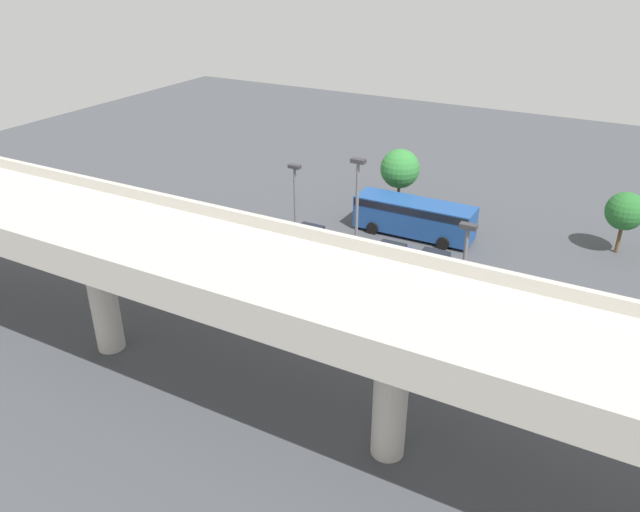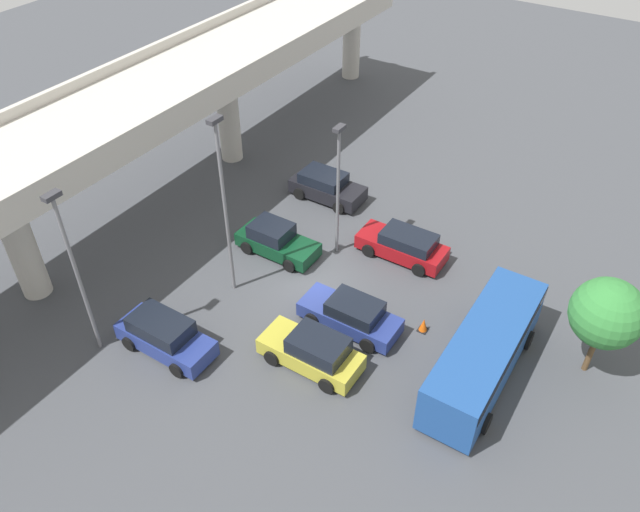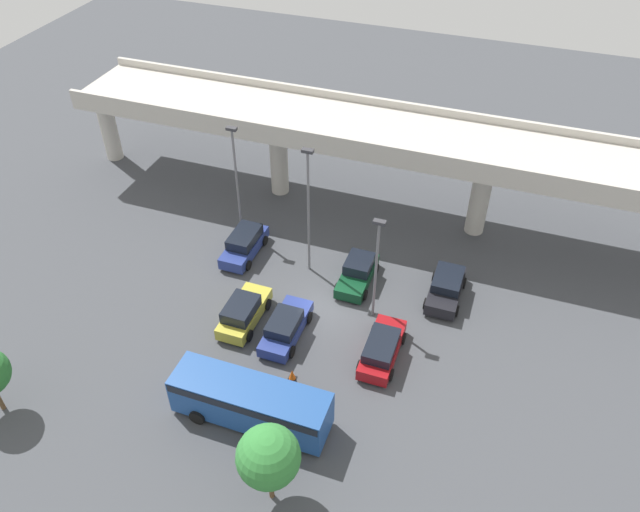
{
  "view_description": "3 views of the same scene",
  "coord_description": "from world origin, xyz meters",
  "px_view_note": "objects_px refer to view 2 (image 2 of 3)",
  "views": [
    {
      "loc": [
        -14.16,
        28.94,
        18.15
      ],
      "look_at": [
        1.42,
        0.53,
        1.88
      ],
      "focal_mm": 35.0,
      "sensor_mm": 36.0,
      "label": 1
    },
    {
      "loc": [
        -18.93,
        -12.27,
        20.56
      ],
      "look_at": [
        0.08,
        -0.17,
        1.98
      ],
      "focal_mm": 35.0,
      "sensor_mm": 36.0,
      "label": 2
    },
    {
      "loc": [
        8.96,
        -25.86,
        27.49
      ],
      "look_at": [
        -0.91,
        1.9,
        2.61
      ],
      "focal_mm": 35.0,
      "sensor_mm": 36.0,
      "label": 3
    }
  ],
  "objects_px": {
    "parked_car_2": "(351,315)",
    "parked_car_5": "(326,186)",
    "lamp_post_mid_lot": "(74,264)",
    "lamp_post_by_overpass": "(224,198)",
    "tree_front_centre": "(607,313)",
    "parked_car_0": "(164,335)",
    "parked_car_3": "(276,240)",
    "lamp_post_near_aisle": "(338,181)",
    "traffic_cone": "(423,325)",
    "parked_car_1": "(313,352)",
    "shuttle_bus": "(485,350)",
    "parked_car_4": "(404,245)"
  },
  "relations": [
    {
      "from": "shuttle_bus",
      "to": "lamp_post_mid_lot",
      "type": "xyz_separation_m",
      "value": [
        -7.5,
        14.69,
        3.24
      ]
    },
    {
      "from": "parked_car_2",
      "to": "lamp_post_near_aisle",
      "type": "height_order",
      "value": "lamp_post_near_aisle"
    },
    {
      "from": "parked_car_4",
      "to": "parked_car_5",
      "type": "distance_m",
      "value": 6.68
    },
    {
      "from": "parked_car_0",
      "to": "parked_car_3",
      "type": "distance_m",
      "value": 8.09
    },
    {
      "from": "parked_car_4",
      "to": "lamp_post_mid_lot",
      "type": "distance_m",
      "value": 15.79
    },
    {
      "from": "parked_car_3",
      "to": "parked_car_5",
      "type": "xyz_separation_m",
      "value": [
        5.66,
        0.47,
        0.03
      ]
    },
    {
      "from": "lamp_post_mid_lot",
      "to": "lamp_post_by_overpass",
      "type": "relative_size",
      "value": 0.89
    },
    {
      "from": "parked_car_2",
      "to": "tree_front_centre",
      "type": "height_order",
      "value": "tree_front_centre"
    },
    {
      "from": "parked_car_1",
      "to": "shuttle_bus",
      "type": "height_order",
      "value": "shuttle_bus"
    },
    {
      "from": "parked_car_3",
      "to": "traffic_cone",
      "type": "relative_size",
      "value": 6.15
    },
    {
      "from": "shuttle_bus",
      "to": "lamp_post_by_overpass",
      "type": "bearing_deg",
      "value": -83.81
    },
    {
      "from": "parked_car_5",
      "to": "tree_front_centre",
      "type": "distance_m",
      "value": 17.09
    },
    {
      "from": "shuttle_bus",
      "to": "traffic_cone",
      "type": "xyz_separation_m",
      "value": [
        1.02,
        3.1,
        -1.16
      ]
    },
    {
      "from": "tree_front_centre",
      "to": "shuttle_bus",
      "type": "bearing_deg",
      "value": 125.96
    },
    {
      "from": "parked_car_3",
      "to": "lamp_post_by_overpass",
      "type": "relative_size",
      "value": 0.47
    },
    {
      "from": "parked_car_0",
      "to": "tree_front_centre",
      "type": "bearing_deg",
      "value": 28.8
    },
    {
      "from": "lamp_post_by_overpass",
      "to": "tree_front_centre",
      "type": "bearing_deg",
      "value": -75.87
    },
    {
      "from": "lamp_post_mid_lot",
      "to": "lamp_post_by_overpass",
      "type": "xyz_separation_m",
      "value": [
        6.19,
        -2.58,
        0.54
      ]
    },
    {
      "from": "parked_car_1",
      "to": "lamp_post_near_aisle",
      "type": "bearing_deg",
      "value": -66.12
    },
    {
      "from": "lamp_post_mid_lot",
      "to": "tree_front_centre",
      "type": "relative_size",
      "value": 1.7
    },
    {
      "from": "parked_car_5",
      "to": "traffic_cone",
      "type": "distance_m",
      "value": 11.53
    },
    {
      "from": "parked_car_0",
      "to": "parked_car_3",
      "type": "xyz_separation_m",
      "value": [
        8.09,
        -0.13,
        -0.07
      ]
    },
    {
      "from": "parked_car_0",
      "to": "lamp_post_by_overpass",
      "type": "distance_m",
      "value": 6.47
    },
    {
      "from": "parked_car_5",
      "to": "shuttle_bus",
      "type": "distance_m",
      "value": 14.68
    },
    {
      "from": "parked_car_0",
      "to": "traffic_cone",
      "type": "height_order",
      "value": "parked_car_0"
    },
    {
      "from": "lamp_post_by_overpass",
      "to": "tree_front_centre",
      "type": "height_order",
      "value": "lamp_post_by_overpass"
    },
    {
      "from": "parked_car_5",
      "to": "parked_car_4",
      "type": "bearing_deg",
      "value": -21.83
    },
    {
      "from": "parked_car_3",
      "to": "parked_car_4",
      "type": "distance_m",
      "value": 6.55
    },
    {
      "from": "parked_car_0",
      "to": "lamp_post_near_aisle",
      "type": "relative_size",
      "value": 0.62
    },
    {
      "from": "shuttle_bus",
      "to": "parked_car_1",
      "type": "bearing_deg",
      "value": -61.74
    },
    {
      "from": "parked_car_1",
      "to": "lamp_post_near_aisle",
      "type": "distance_m",
      "value": 8.58
    },
    {
      "from": "parked_car_0",
      "to": "parked_car_1",
      "type": "relative_size",
      "value": 1.01
    },
    {
      "from": "parked_car_2",
      "to": "parked_car_1",
      "type": "bearing_deg",
      "value": 85.53
    },
    {
      "from": "parked_car_4",
      "to": "parked_car_2",
      "type": "bearing_deg",
      "value": 92.62
    },
    {
      "from": "traffic_cone",
      "to": "parked_car_2",
      "type": "bearing_deg",
      "value": 118.08
    },
    {
      "from": "tree_front_centre",
      "to": "parked_car_4",
      "type": "bearing_deg",
      "value": 75.38
    },
    {
      "from": "parked_car_3",
      "to": "traffic_cone",
      "type": "xyz_separation_m",
      "value": [
        -1.06,
        -8.89,
        -0.42
      ]
    },
    {
      "from": "shuttle_bus",
      "to": "traffic_cone",
      "type": "bearing_deg",
      "value": -108.14
    },
    {
      "from": "parked_car_0",
      "to": "traffic_cone",
      "type": "xyz_separation_m",
      "value": [
        7.03,
        -9.01,
        -0.49
      ]
    },
    {
      "from": "parked_car_5",
      "to": "lamp_post_by_overpass",
      "type": "bearing_deg",
      "value": -87.77
    },
    {
      "from": "parked_car_3",
      "to": "lamp_post_mid_lot",
      "type": "height_order",
      "value": "lamp_post_mid_lot"
    },
    {
      "from": "parked_car_2",
      "to": "parked_car_5",
      "type": "distance_m",
      "value": 10.49
    },
    {
      "from": "lamp_post_near_aisle",
      "to": "lamp_post_mid_lot",
      "type": "distance_m",
      "value": 12.52
    },
    {
      "from": "parked_car_5",
      "to": "parked_car_0",
      "type": "bearing_deg",
      "value": -88.57
    },
    {
      "from": "parked_car_3",
      "to": "tree_front_centre",
      "type": "bearing_deg",
      "value": 2.15
    },
    {
      "from": "lamp_post_mid_lot",
      "to": "traffic_cone",
      "type": "relative_size",
      "value": 11.53
    },
    {
      "from": "parked_car_1",
      "to": "parked_car_3",
      "type": "bearing_deg",
      "value": -43.1
    },
    {
      "from": "parked_car_3",
      "to": "parked_car_4",
      "type": "xyz_separation_m",
      "value": [
        3.17,
        -5.74,
        0.01
      ]
    },
    {
      "from": "parked_car_0",
      "to": "traffic_cone",
      "type": "relative_size",
      "value": 6.4
    },
    {
      "from": "shuttle_bus",
      "to": "lamp_post_near_aisle",
      "type": "height_order",
      "value": "lamp_post_near_aisle"
    }
  ]
}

